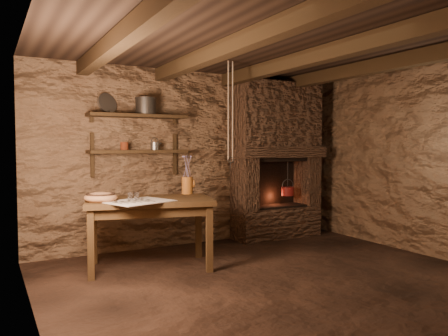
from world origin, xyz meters
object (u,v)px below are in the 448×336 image
stoneware_jug (187,177)px  iron_stockpot (146,107)px  work_table (150,231)px  red_pot (288,190)px  wooden_bowl (101,198)px

stoneware_jug → iron_stockpot: 1.07m
work_table → red_pot: 2.48m
wooden_bowl → iron_stockpot: size_ratio=1.33×
red_pot → iron_stockpot: bearing=176.8°
work_table → iron_stockpot: (0.22, 0.74, 1.45)m
wooden_bowl → iron_stockpot: 1.49m
red_pot → work_table: bearing=-165.5°
wooden_bowl → red_pot: 2.99m
stoneware_jug → wooden_bowl: bearing=176.0°
work_table → red_pot: bearing=29.4°
work_table → stoneware_jug: bearing=37.4°
work_table → stoneware_jug: size_ratio=3.18×
work_table → wooden_bowl: size_ratio=4.38×
wooden_bowl → work_table: bearing=0.2°
wooden_bowl → iron_stockpot: bearing=44.4°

